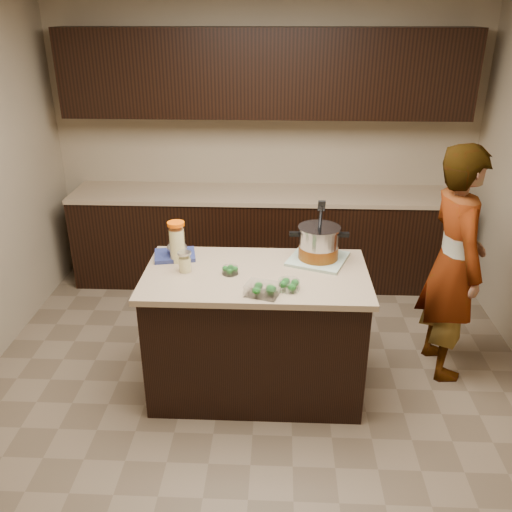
% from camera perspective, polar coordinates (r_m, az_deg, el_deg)
% --- Properties ---
extents(ground_plane, '(4.00, 4.00, 0.00)m').
position_cam_1_polar(ground_plane, '(3.99, 0.00, -13.45)').
color(ground_plane, brown).
rests_on(ground_plane, ground).
extents(room_shell, '(4.04, 4.04, 2.72)m').
position_cam_1_polar(room_shell, '(3.23, 0.00, 11.27)').
color(room_shell, tan).
rests_on(room_shell, ground).
extents(back_cabinets, '(3.60, 0.63, 2.33)m').
position_cam_1_polar(back_cabinets, '(5.12, 0.87, 7.27)').
color(back_cabinets, black).
rests_on(back_cabinets, ground).
extents(island, '(1.46, 0.81, 0.90)m').
position_cam_1_polar(island, '(3.73, 0.00, -7.96)').
color(island, black).
rests_on(island, ground).
extents(dish_towel, '(0.46, 0.46, 0.02)m').
position_cam_1_polar(dish_towel, '(3.71, 6.53, -0.30)').
color(dish_towel, '#568160').
rests_on(dish_towel, island).
extents(stock_pot, '(0.40, 0.29, 0.40)m').
position_cam_1_polar(stock_pot, '(3.66, 6.61, 1.18)').
color(stock_pot, '#B7B7BC').
rests_on(stock_pot, dish_towel).
extents(lemonade_pitcher, '(0.14, 0.14, 0.28)m').
position_cam_1_polar(lemonade_pitcher, '(3.66, -8.31, 1.31)').
color(lemonade_pitcher, '#E3D68B').
rests_on(lemonade_pitcher, island).
extents(mason_jar, '(0.11, 0.11, 0.15)m').
position_cam_1_polar(mason_jar, '(3.54, -7.50, -0.65)').
color(mason_jar, '#E3D68B').
rests_on(mason_jar, island).
extents(broccoli_tub_left, '(0.13, 0.13, 0.05)m').
position_cam_1_polar(broccoli_tub_left, '(3.49, -2.73, -1.54)').
color(broccoli_tub_left, silver).
rests_on(broccoli_tub_left, island).
extents(broccoli_tub_right, '(0.15, 0.15, 0.06)m').
position_cam_1_polar(broccoli_tub_right, '(3.30, 3.48, -3.10)').
color(broccoli_tub_right, silver).
rests_on(broccoli_tub_right, island).
extents(broccoli_tub_rect, '(0.23, 0.19, 0.07)m').
position_cam_1_polar(broccoli_tub_rect, '(3.23, 0.67, -3.59)').
color(broccoli_tub_rect, silver).
rests_on(broccoli_tub_rect, island).
extents(blue_tray, '(0.31, 0.27, 0.10)m').
position_cam_1_polar(blue_tray, '(3.76, -8.44, 0.39)').
color(blue_tray, navy).
rests_on(blue_tray, island).
extents(person, '(0.47, 0.66, 1.69)m').
position_cam_1_polar(person, '(4.00, 20.09, -0.79)').
color(person, gray).
rests_on(person, ground).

